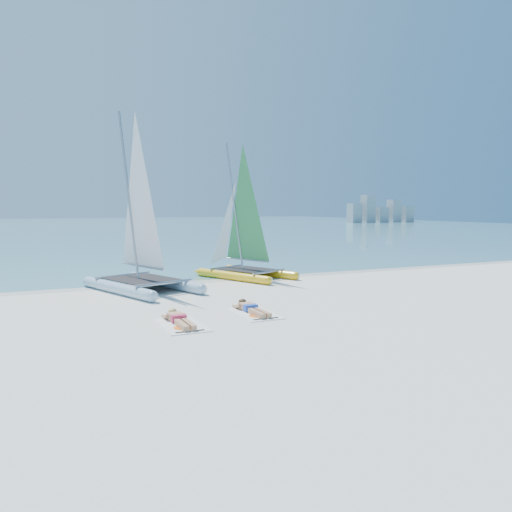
{
  "coord_description": "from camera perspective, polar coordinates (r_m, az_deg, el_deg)",
  "views": [
    {
      "loc": [
        -5.55,
        -13.19,
        2.9
      ],
      "look_at": [
        0.95,
        1.2,
        1.33
      ],
      "focal_mm": 35.0,
      "sensor_mm": 36.0,
      "label": 1
    }
  ],
  "objects": [
    {
      "name": "wet_sand_strip",
      "position": [
        19.71,
        -7.71,
        -2.83
      ],
      "size": [
        140.0,
        1.4,
        0.01
      ],
      "primitive_type": "cube",
      "color": "beige",
      "rests_on": "ground"
    },
    {
      "name": "sunbather_a",
      "position": [
        12.63,
        -8.8,
        -7.11
      ],
      "size": [
        0.37,
        1.73,
        0.26
      ],
      "color": "tan",
      "rests_on": "towel_a"
    },
    {
      "name": "towel_a",
      "position": [
        12.47,
        -8.55,
        -7.79
      ],
      "size": [
        1.0,
        1.85,
        0.02
      ],
      "primitive_type": "cube",
      "color": "white",
      "rests_on": "ground"
    },
    {
      "name": "catamaran_blue",
      "position": [
        17.64,
        -13.18,
        2.37
      ],
      "size": [
        3.75,
        5.23,
        6.47
      ],
      "rotation": [
        0.0,
        0.0,
        0.35
      ],
      "color": "#AED0E5",
      "rests_on": "ground"
    },
    {
      "name": "towel_b",
      "position": [
        13.61,
        -0.24,
        -6.58
      ],
      "size": [
        1.0,
        1.85,
        0.02
      ],
      "primitive_type": "cube",
      "color": "white",
      "rests_on": "ground"
    },
    {
      "name": "ground",
      "position": [
        14.6,
        -1.48,
        -5.79
      ],
      "size": [
        140.0,
        140.0,
        0.0
      ],
      "primitive_type": "plane",
      "color": "silver",
      "rests_on": "ground"
    },
    {
      "name": "distant_skyline",
      "position": [
        95.73,
        13.97,
        4.92
      ],
      "size": [
        14.0,
        2.0,
        5.0
      ],
      "color": "#97A0A6",
      "rests_on": "ground"
    },
    {
      "name": "sea",
      "position": [
        76.44,
        -20.17,
        3.14
      ],
      "size": [
        140.0,
        115.0,
        0.01
      ],
      "primitive_type": "cube",
      "color": "#6BB2AD",
      "rests_on": "ground"
    },
    {
      "name": "catamaran_yellow",
      "position": [
        20.47,
        -1.96,
        2.57
      ],
      "size": [
        3.54,
        4.62,
        5.7
      ],
      "rotation": [
        0.0,
        0.0,
        0.43
      ],
      "color": "yellow",
      "rests_on": "ground"
    },
    {
      "name": "sunbather_b",
      "position": [
        13.76,
        -0.56,
        -5.98
      ],
      "size": [
        0.37,
        1.73,
        0.26
      ],
      "color": "tan",
      "rests_on": "towel_b"
    }
  ]
}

